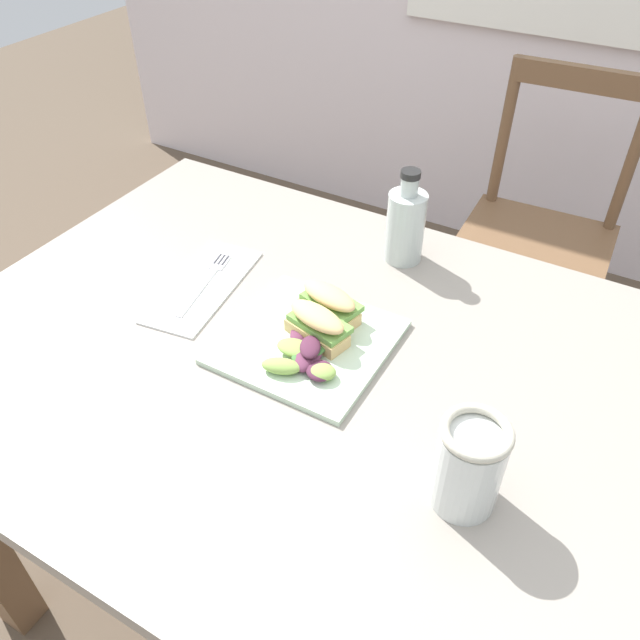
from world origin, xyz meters
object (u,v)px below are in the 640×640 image
object	(u,v)px
sandwich_half_back	(330,303)
sandwich_half_front	(317,324)
mason_jar_iced_tea	(468,468)
dining_table	(332,422)
bottle_cold_brew	(407,229)
fork_on_napkin	(207,279)
plate_lunch	(307,342)
chair_wooden_far	(537,236)

from	to	relation	value
sandwich_half_back	sandwich_half_front	bearing A→B (deg)	-80.44
mason_jar_iced_tea	sandwich_half_front	bearing A→B (deg)	152.07
dining_table	bottle_cold_brew	distance (m)	0.37
sandwich_half_front	bottle_cold_brew	distance (m)	0.28
sandwich_half_back	fork_on_napkin	distance (m)	0.24
plate_lunch	sandwich_half_front	xyz separation A→B (m)	(0.01, 0.01, 0.03)
sandwich_half_back	bottle_cold_brew	xyz separation A→B (m)	(0.03, 0.23, 0.02)
sandwich_half_front	fork_on_napkin	distance (m)	0.25
dining_table	mason_jar_iced_tea	distance (m)	0.33
bottle_cold_brew	chair_wooden_far	bearing A→B (deg)	79.26
sandwich_half_back	fork_on_napkin	bearing A→B (deg)	-177.00
dining_table	bottle_cold_brew	size ratio (longest dim) A/B	7.23
sandwich_half_front	fork_on_napkin	world-z (taller)	sandwich_half_front
dining_table	sandwich_half_front	size ratio (longest dim) A/B	11.44
bottle_cold_brew	mason_jar_iced_tea	bearing A→B (deg)	-58.00
sandwich_half_front	chair_wooden_far	bearing A→B (deg)	81.03
sandwich_half_back	mason_jar_iced_tea	distance (m)	0.37
dining_table	chair_wooden_far	xyz separation A→B (m)	(0.10, 1.00, -0.17)
chair_wooden_far	mason_jar_iced_tea	bearing A→B (deg)	-82.64
chair_wooden_far	sandwich_half_front	world-z (taller)	chair_wooden_far
plate_lunch	dining_table	bearing A→B (deg)	-23.51
sandwich_half_front	mason_jar_iced_tea	distance (m)	0.34
dining_table	bottle_cold_brew	world-z (taller)	bottle_cold_brew
fork_on_napkin	chair_wooden_far	bearing A→B (deg)	66.42
dining_table	chair_wooden_far	world-z (taller)	chair_wooden_far
chair_wooden_far	fork_on_napkin	xyz separation A→B (m)	(-0.40, -0.92, 0.30)
bottle_cold_brew	mason_jar_iced_tea	xyz separation A→B (m)	(0.27, -0.44, -0.00)
dining_table	fork_on_napkin	world-z (taller)	fork_on_napkin
sandwich_half_front	sandwich_half_back	xyz separation A→B (m)	(-0.01, 0.05, 0.00)
chair_wooden_far	plate_lunch	world-z (taller)	chair_wooden_far
plate_lunch	fork_on_napkin	xyz separation A→B (m)	(-0.24, 0.05, 0.00)
sandwich_half_back	dining_table	bearing A→B (deg)	-57.60
dining_table	sandwich_half_front	bearing A→B (deg)	142.60
dining_table	sandwich_half_front	distance (m)	0.17
fork_on_napkin	sandwich_half_front	bearing A→B (deg)	-9.55
bottle_cold_brew	plate_lunch	bearing A→B (deg)	-96.83
sandwich_half_back	fork_on_napkin	world-z (taller)	sandwich_half_back
bottle_cold_brew	fork_on_napkin	bearing A→B (deg)	-138.74
sandwich_half_front	plate_lunch	bearing A→B (deg)	-137.98
dining_table	bottle_cold_brew	xyz separation A→B (m)	(-0.03, 0.32, 0.19)
plate_lunch	sandwich_half_back	bearing A→B (deg)	87.38
sandwich_half_front	sandwich_half_back	bearing A→B (deg)	99.56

